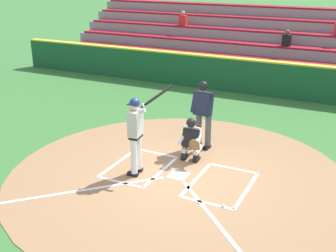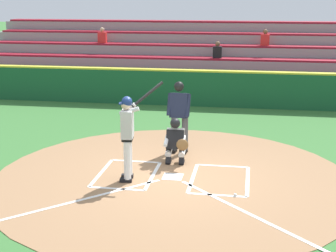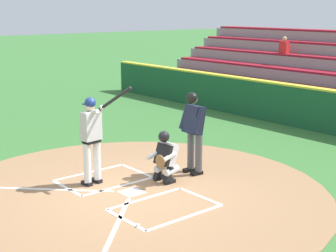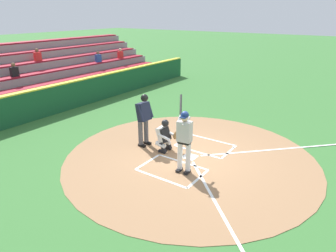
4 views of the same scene
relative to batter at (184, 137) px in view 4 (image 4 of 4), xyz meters
The scene contains 9 objects.
ground_plane 1.47m from the batter, 160.27° to the right, with size 120.00×120.00×0.00m, color #387033.
dirt_circle 1.47m from the batter, 160.27° to the right, with size 8.00×8.00×0.01m, color #99704C.
home_plate_and_chalk 1.53m from the batter, 149.17° to the left, with size 7.93×4.91×0.01m.
batter is the anchor object (origin of this frame).
catcher 1.60m from the batter, 123.94° to the right, with size 0.60×0.60×1.13m.
plate_umpire 2.26m from the batter, 110.91° to the right, with size 0.60×0.44×1.86m.
baseball 2.63m from the batter, 166.44° to the left, with size 0.07×0.07×0.07m, color white.
backstop_wall 7.90m from the batter, 96.71° to the right, with size 22.00×0.36×1.31m.
bleacher_stand 11.70m from the batter, 94.53° to the right, with size 20.00×5.10×2.78m.
Camera 4 is at (7.62, 4.39, 4.41)m, focal length 32.23 mm.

